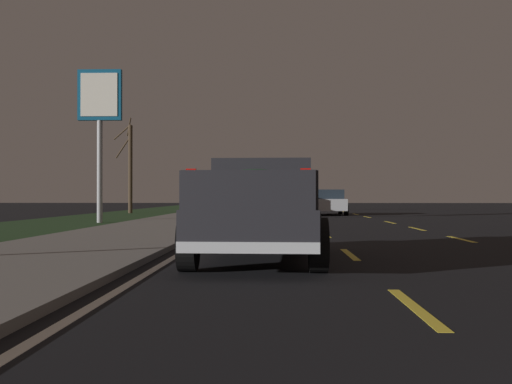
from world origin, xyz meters
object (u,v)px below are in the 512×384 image
sedan_red (274,202)px  gas_price_sign (100,108)px  sedan_silver (329,202)px  pickup_truck (261,206)px  bare_tree_far (130,166)px

sedan_red → gas_price_sign: (-9.26, 7.51, 4.19)m
sedan_red → sedan_silver: size_ratio=1.00×
pickup_truck → bare_tree_far: bearing=17.8°
sedan_red → pickup_truck: bearing=179.7°
gas_price_sign → bare_tree_far: bearing=8.6°
sedan_silver → bare_tree_far: bare_tree_far is taller
sedan_red → sedan_silver: same height
pickup_truck → sedan_silver: size_ratio=1.24×
pickup_truck → sedan_red: (24.47, -0.12, -0.20)m
sedan_silver → bare_tree_far: size_ratio=0.69×
sedan_red → gas_price_sign: gas_price_sign is taller
pickup_truck → sedan_red: size_ratio=1.24×
bare_tree_far → sedan_silver: bearing=-103.3°
gas_price_sign → bare_tree_far: size_ratio=1.03×
sedan_red → sedan_silver: bearing=-55.9°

